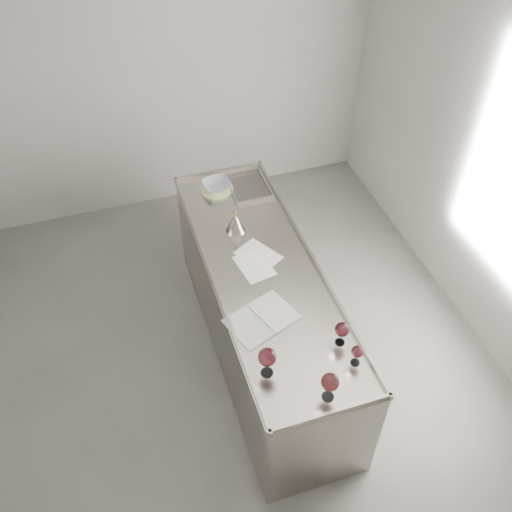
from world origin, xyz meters
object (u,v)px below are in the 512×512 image
object	(u,v)px
wine_glass_left	(267,358)
wine_glass_small	(357,352)
ceramic_bowl	(217,185)
counter	(263,312)
wine_glass_middle	(330,383)
wine_glass_right	(342,330)
wine_funnel	(235,224)
notebook	(262,319)

from	to	relation	value
wine_glass_left	wine_glass_small	world-z (taller)	wine_glass_left
wine_glass_small	ceramic_bowl	distance (m)	1.92
counter	wine_glass_left	bearing A→B (deg)	-107.31
counter	wine_glass_left	size ratio (longest dim) A/B	11.23
counter	wine_glass_middle	size ratio (longest dim) A/B	11.69
wine_glass_left	wine_glass_right	xyz separation A→B (m)	(0.50, 0.07, -0.03)
ceramic_bowl	wine_funnel	size ratio (longest dim) A/B	1.02
wine_glass_left	wine_glass_small	distance (m)	0.54
wine_glass_right	wine_funnel	distance (m)	1.24
wine_glass_right	ceramic_bowl	world-z (taller)	wine_glass_right
ceramic_bowl	wine_glass_small	bearing A→B (deg)	-79.48
wine_glass_small	ceramic_bowl	size ratio (longest dim) A/B	0.67
wine_glass_right	ceramic_bowl	size ratio (longest dim) A/B	0.79
notebook	ceramic_bowl	world-z (taller)	ceramic_bowl
wine_glass_middle	wine_glass_small	bearing A→B (deg)	33.70
wine_glass_right	wine_funnel	xyz separation A→B (m)	(-0.32, 1.20, -0.06)
wine_glass_left	notebook	distance (m)	0.43
wine_funnel	wine_glass_right	bearing A→B (deg)	-75.01
wine_glass_small	ceramic_bowl	xyz separation A→B (m)	(-0.35, 1.88, -0.06)
wine_glass_left	notebook	world-z (taller)	wine_glass_left
wine_glass_left	wine_glass_middle	bearing A→B (deg)	-43.18
wine_glass_small	wine_funnel	world-z (taller)	wine_funnel
wine_glass_middle	notebook	world-z (taller)	wine_glass_middle
counter	notebook	xyz separation A→B (m)	(-0.16, -0.42, 0.47)
wine_glass_left	notebook	size ratio (longest dim) A/B	0.43
wine_glass_middle	wine_glass_left	bearing A→B (deg)	136.82
wine_glass_left	wine_glass_right	world-z (taller)	wine_glass_left
counter	notebook	world-z (taller)	counter
wine_glass_middle	notebook	distance (m)	0.70
counter	wine_glass_middle	bearing A→B (deg)	-88.64
ceramic_bowl	counter	bearing A→B (deg)	-85.59
wine_glass_right	ceramic_bowl	bearing A→B (deg)	100.68
wine_glass_small	wine_funnel	bearing A→B (deg)	104.25
counter	wine_glass_small	xyz separation A→B (m)	(0.27, -0.91, 0.57)
ceramic_bowl	wine_funnel	distance (m)	0.52
counter	wine_funnel	world-z (taller)	wine_funnel
notebook	ceramic_bowl	distance (m)	1.40
wine_glass_small	wine_glass_left	bearing A→B (deg)	169.62
wine_glass_left	wine_glass_right	bearing A→B (deg)	7.88
wine_glass_middle	ceramic_bowl	distance (m)	2.05
wine_glass_small	wine_glass_right	bearing A→B (deg)	98.78
wine_glass_middle	wine_glass_right	bearing A→B (deg)	56.14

